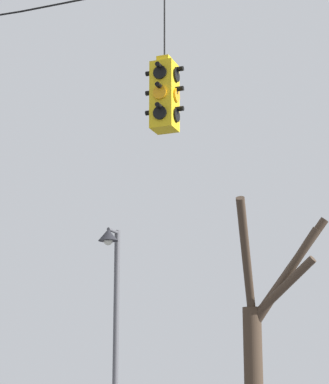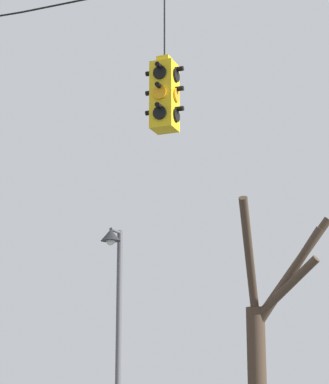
# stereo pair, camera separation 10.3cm
# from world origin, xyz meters

# --- Properties ---
(traffic_light_near_right_pole) EXTENTS (0.58, 0.58, 2.32)m
(traffic_light_near_right_pole) POSITION_xyz_m (1.51, 0.21, 5.87)
(traffic_light_near_right_pole) COLOR yellow
(street_lamp) EXTENTS (0.41, 0.72, 4.91)m
(street_lamp) POSITION_xyz_m (-1.37, 4.75, 3.40)
(street_lamp) COLOR #515156
(street_lamp) RESTS_ON ground_plane
(bare_tree) EXTENTS (2.14, 2.16, 5.82)m
(bare_tree) POSITION_xyz_m (0.88, 8.18, 2.72)
(bare_tree) COLOR #423326
(bare_tree) RESTS_ON ground_plane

